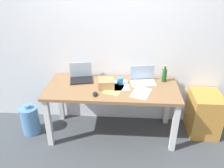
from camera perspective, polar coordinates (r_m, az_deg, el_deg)
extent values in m
plane|color=#42474C|center=(3.46, 0.00, -11.80)|extent=(8.00, 8.00, 0.00)
cube|color=white|center=(3.21, 0.49, 11.41)|extent=(5.20, 0.08, 2.60)
cube|color=olive|center=(3.05, 0.00, -1.16)|extent=(1.75, 0.71, 0.04)
cube|color=silver|center=(3.16, -15.46, -9.23)|extent=(0.07, 0.07, 0.71)
cube|color=silver|center=(3.07, 15.23, -10.45)|extent=(0.07, 0.07, 0.71)
cube|color=silver|center=(3.62, -12.67, -3.65)|extent=(0.07, 0.07, 0.71)
cube|color=silver|center=(3.54, 13.61, -4.54)|extent=(0.07, 0.07, 0.71)
cube|color=black|center=(3.22, -7.56, 0.90)|extent=(0.34, 0.27, 0.02)
cube|color=silver|center=(3.27, -7.74, 3.58)|extent=(0.30, 0.08, 0.21)
cube|color=silver|center=(3.15, 7.76, 0.17)|extent=(0.36, 0.25, 0.02)
cube|color=silver|center=(3.18, 7.48, 2.89)|extent=(0.33, 0.10, 0.22)
cylinder|color=#1E5123|center=(3.23, 12.81, 2.06)|extent=(0.06, 0.06, 0.17)
cylinder|color=#1E5123|center=(3.19, 13.02, 3.91)|extent=(0.03, 0.03, 0.05)
cylinder|color=gold|center=(3.18, 13.08, 4.42)|extent=(0.03, 0.03, 0.01)
ellipsoid|color=black|center=(2.86, -4.20, -2.47)|extent=(0.07, 0.10, 0.03)
cube|color=tan|center=(3.02, -1.42, 0.19)|extent=(0.23, 0.21, 0.11)
cylinder|color=#338CC6|center=(3.10, 2.02, 0.77)|extent=(0.08, 0.08, 0.09)
cube|color=white|center=(3.09, 2.21, -0.30)|extent=(0.26, 0.33, 0.00)
cube|color=white|center=(2.93, 7.18, -2.18)|extent=(0.30, 0.35, 0.00)
cube|color=#F4E06B|center=(2.99, 0.46, -1.24)|extent=(0.29, 0.34, 0.00)
cylinder|color=#598CC6|center=(3.55, -19.57, -8.37)|extent=(0.25, 0.25, 0.41)
cylinder|color=#598CC6|center=(3.42, -20.18, -5.22)|extent=(0.09, 0.09, 0.05)
cube|color=#C68938|center=(3.55, 21.72, -6.79)|extent=(0.40, 0.48, 0.61)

